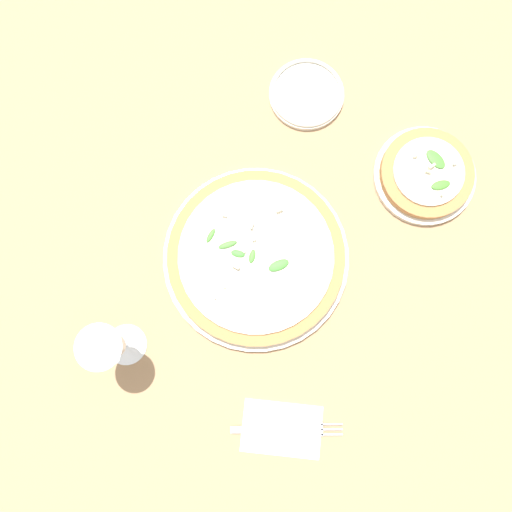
{
  "coord_description": "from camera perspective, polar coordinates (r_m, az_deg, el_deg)",
  "views": [
    {
      "loc": [
        -0.04,
        -0.11,
        0.96
      ],
      "look_at": [
        -0.02,
        0.04,
        0.03
      ],
      "focal_mm": 35.0,
      "sensor_mm": 36.0,
      "label": 1
    }
  ],
  "objects": [
    {
      "name": "wine_glass",
      "position": [
        0.87,
        -16.53,
        -9.86
      ],
      "size": [
        0.08,
        0.08,
        0.17
      ],
      "color": "white",
      "rests_on": "ground_plane"
    },
    {
      "name": "fork",
      "position": [
        0.97,
        3.45,
        -19.18
      ],
      "size": [
        0.21,
        0.04,
        0.0
      ],
      "rotation": [
        0.0,
        0.0,
        -0.1
      ],
      "color": "silver",
      "rests_on": "ground_plane"
    },
    {
      "name": "pizza_personal_side",
      "position": [
        1.05,
        18.85,
        8.85
      ],
      "size": [
        0.2,
        0.2,
        0.05
      ],
      "color": "silver",
      "rests_on": "ground_plane"
    },
    {
      "name": "side_plate_white",
      "position": [
        1.07,
        5.81,
        17.98
      ],
      "size": [
        0.15,
        0.15,
        0.02
      ],
      "color": "silver",
      "rests_on": "ground_plane"
    },
    {
      "name": "pizza_arugula_main",
      "position": [
        0.95,
        -0.0,
        -0.12
      ],
      "size": [
        0.36,
        0.36,
        0.05
      ],
      "color": "silver",
      "rests_on": "ground_plane"
    },
    {
      "name": "ground_plane",
      "position": [
        0.97,
        1.67,
        -2.22
      ],
      "size": [
        6.0,
        6.0,
        0.0
      ],
      "primitive_type": "plane",
      "color": "#9E7A56"
    },
    {
      "name": "napkin",
      "position": [
        0.97,
        2.96,
        -19.14
      ],
      "size": [
        0.16,
        0.12,
        0.01
      ],
      "rotation": [
        0.0,
        0.0,
        -0.21
      ],
      "color": "white",
      "rests_on": "ground_plane"
    }
  ]
}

